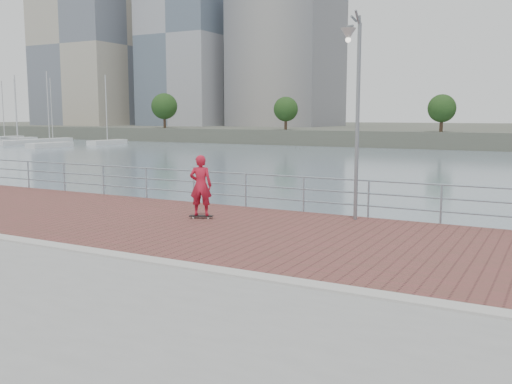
% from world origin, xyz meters
% --- Properties ---
extents(water, '(400.00, 400.00, 0.00)m').
position_xyz_m(water, '(0.00, 0.00, -2.00)').
color(water, slate).
rests_on(water, ground).
extents(brick_lane, '(40.00, 6.80, 0.02)m').
position_xyz_m(brick_lane, '(0.00, 3.60, 0.01)').
color(brick_lane, brown).
rests_on(brick_lane, seawall).
extents(curb, '(40.00, 0.40, 0.06)m').
position_xyz_m(curb, '(0.00, 0.00, 0.03)').
color(curb, '#B7B5AD').
rests_on(curb, seawall).
extents(guardrail, '(39.06, 0.06, 1.13)m').
position_xyz_m(guardrail, '(0.00, 7.00, 0.69)').
color(guardrail, '#8C9EA8').
rests_on(guardrail, brick_lane).
extents(street_lamp, '(0.40, 1.17, 5.52)m').
position_xyz_m(street_lamp, '(0.80, 6.10, 3.92)').
color(street_lamp, gray).
rests_on(street_lamp, brick_lane).
extents(skateboard, '(0.70, 0.43, 0.08)m').
position_xyz_m(skateboard, '(-3.19, 4.54, 0.08)').
color(skateboard, black).
rests_on(skateboard, brick_lane).
extents(skateboarder, '(0.75, 0.63, 1.75)m').
position_xyz_m(skateboarder, '(-3.19, 4.54, 0.98)').
color(skateboarder, red).
rests_on(skateboarder, skateboard).
extents(marina, '(34.65, 21.27, 11.48)m').
position_xyz_m(marina, '(-78.43, 60.18, -1.48)').
color(marina, silver).
rests_on(marina, water).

